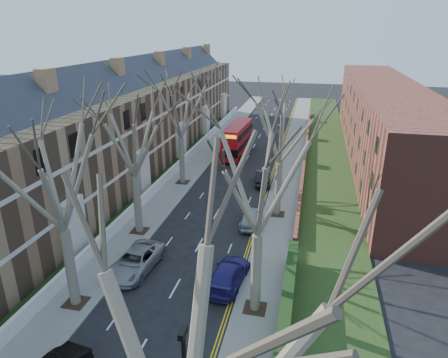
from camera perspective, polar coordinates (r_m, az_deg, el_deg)
The scene contains 17 objects.
pavement_left at distance 56.15m, azimuth -2.68°, elevation 3.51°, with size 3.00×102.00×0.12m, color slate.
pavement_right at distance 54.34m, azimuth 9.64°, elevation 2.63°, with size 3.00×102.00×0.12m, color slate.
terrace_left at distance 50.15m, azimuth -13.77°, elevation 7.29°, with size 9.70×78.00×13.60m.
flats_right at distance 57.60m, azimuth 21.74°, elevation 7.56°, with size 13.97×54.00×10.00m.
front_wall_left at distance 49.22m, azimuth -6.99°, elevation 1.52°, with size 0.30×78.00×1.00m.
grass_verge_right at distance 54.30m, azimuth 14.38°, elevation 2.34°, with size 6.00×102.00×0.06m.
tree_left_mid at distance 24.44m, azimuth -23.14°, elevation 1.89°, with size 10.50×10.50×14.71m.
tree_left_far at distance 32.78m, azimuth -13.13°, elevation 6.99°, with size 10.15×10.15×14.22m.
tree_left_dist at distance 43.60m, azimuth -6.37°, elevation 11.19°, with size 10.50×10.50×14.71m.
tree_right_near at distance 9.97m, azimuth -7.06°, elevation -23.54°, with size 10.85×10.85×15.20m.
tree_right_mid at distance 22.03m, azimuth 5.11°, elevation 1.57°, with size 10.50×10.50×14.71m.
tree_right_far at distance 35.55m, azimuth 8.25°, elevation 8.38°, with size 10.15×10.15×14.22m.
double_decker_bus at distance 55.78m, azimuth 1.95°, elevation 5.54°, with size 2.95×10.08×4.21m.
car_left_far at distance 30.53m, azimuth -12.51°, elevation -11.36°, with size 2.57×5.57×1.55m, color gray.
car_right_near at distance 28.48m, azimuth 0.63°, elevation -13.42°, with size 2.13×5.25×1.52m, color navy.
car_right_mid at distance 36.21m, azimuth 3.82°, elevation -5.47°, with size 1.80×4.48×1.53m, color #979B9F.
car_right_far at distance 45.77m, azimuth 5.57°, elevation 0.26°, with size 1.62×4.65×1.53m, color black.
Camera 1 is at (8.35, -12.64, 16.81)m, focal length 32.00 mm.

